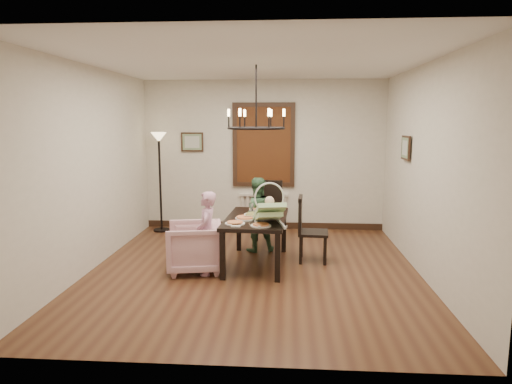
# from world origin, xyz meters

# --- Properties ---
(room_shell) EXTENTS (4.51, 5.00, 2.81)m
(room_shell) POSITION_xyz_m (0.00, 0.37, 1.40)
(room_shell) COLOR #57351E
(room_shell) RESTS_ON ground
(dining_table) EXTENTS (0.91, 1.52, 0.70)m
(dining_table) POSITION_xyz_m (0.01, 0.26, 0.61)
(dining_table) COLOR black
(dining_table) RESTS_ON room_shell
(chair_far) EXTENTS (0.50, 0.50, 1.07)m
(chair_far) POSITION_xyz_m (0.12, 1.33, 0.54)
(chair_far) COLOR black
(chair_far) RESTS_ON room_shell
(chair_right) EXTENTS (0.45, 0.45, 0.97)m
(chair_right) POSITION_xyz_m (0.84, 0.48, 0.49)
(chair_right) COLOR black
(chair_right) RESTS_ON room_shell
(armchair) EXTENTS (0.86, 0.85, 0.68)m
(armchair) POSITION_xyz_m (-0.81, -0.07, 0.34)
(armchair) COLOR #DCA8B8
(armchair) RESTS_ON room_shell
(elderly_woman) EXTENTS (0.23, 0.34, 0.93)m
(elderly_woman) POSITION_xyz_m (-0.62, -0.19, 0.47)
(elderly_woman) COLOR #CA8FAC
(elderly_woman) RESTS_ON room_shell
(seated_man) EXTENTS (0.55, 0.48, 0.98)m
(seated_man) POSITION_xyz_m (-0.03, 0.95, 0.49)
(seated_man) COLOR #3E6944
(seated_man) RESTS_ON room_shell
(baby_bouncer) EXTENTS (0.54, 0.66, 0.39)m
(baby_bouncer) POSITION_xyz_m (0.22, -0.18, 0.89)
(baby_bouncer) COLOR #BEF0A5
(baby_bouncer) RESTS_ON dining_table
(salad_bowl) EXTENTS (0.28, 0.28, 0.07)m
(salad_bowl) POSITION_xyz_m (-0.04, 0.19, 0.73)
(salad_bowl) COLOR white
(salad_bowl) RESTS_ON dining_table
(pizza_platter) EXTENTS (0.30, 0.30, 0.04)m
(pizza_platter) POSITION_xyz_m (-0.12, 0.11, 0.72)
(pizza_platter) COLOR tan
(pizza_platter) RESTS_ON dining_table
(drinking_glass) EXTENTS (0.08, 0.08, 0.15)m
(drinking_glass) POSITION_xyz_m (0.08, 0.32, 0.77)
(drinking_glass) COLOR silver
(drinking_glass) RESTS_ON dining_table
(window_blinds) EXTENTS (1.00, 0.03, 1.40)m
(window_blinds) POSITION_xyz_m (0.00, 2.46, 1.60)
(window_blinds) COLOR #553111
(window_blinds) RESTS_ON room_shell
(radiator) EXTENTS (0.92, 0.12, 0.62)m
(radiator) POSITION_xyz_m (0.00, 2.48, 0.35)
(radiator) COLOR silver
(radiator) RESTS_ON room_shell
(picture_back) EXTENTS (0.42, 0.03, 0.36)m
(picture_back) POSITION_xyz_m (-1.35, 2.47, 1.65)
(picture_back) COLOR black
(picture_back) RESTS_ON room_shell
(picture_right) EXTENTS (0.03, 0.42, 0.36)m
(picture_right) POSITION_xyz_m (2.21, 0.90, 1.65)
(picture_right) COLOR black
(picture_right) RESTS_ON room_shell
(floor_lamp) EXTENTS (0.30, 0.30, 1.80)m
(floor_lamp) POSITION_xyz_m (-1.90, 2.15, 0.90)
(floor_lamp) COLOR black
(floor_lamp) RESTS_ON room_shell
(chandelier) EXTENTS (0.80, 0.80, 0.04)m
(chandelier) POSITION_xyz_m (0.01, 0.26, 1.95)
(chandelier) COLOR black
(chandelier) RESTS_ON room_shell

